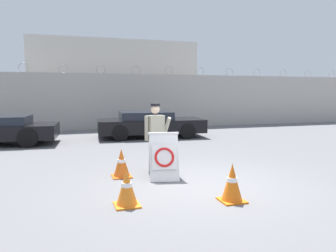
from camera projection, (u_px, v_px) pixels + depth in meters
ground_plane at (202, 184)px, 6.97m from camera, size 90.00×90.00×0.00m
perimeter_wall at (119, 101)px, 17.40m from camera, size 36.00×0.30×3.37m
building_block at (112, 83)px, 21.81m from camera, size 9.99×5.51×5.06m
barricade_sign at (164, 156)px, 7.41m from camera, size 0.79×0.90×1.05m
security_guard at (156, 135)px, 7.88m from camera, size 0.66×0.35×1.68m
traffic_cone_near at (232, 183)px, 5.85m from camera, size 0.43×0.43×0.69m
traffic_cone_mid at (121, 163)px, 7.54m from camera, size 0.44×0.44×0.65m
traffic_cone_far at (127, 188)px, 5.62m from camera, size 0.43×0.43×0.64m
parked_car_rear_sedan at (150, 124)px, 14.21m from camera, size 4.65×2.27×1.12m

